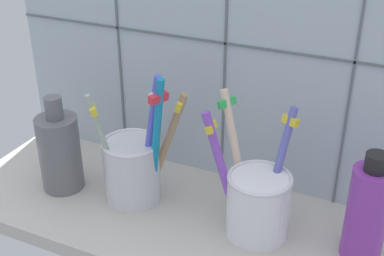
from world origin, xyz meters
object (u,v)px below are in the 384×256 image
toothbrush_cup_left (134,166)px  soap_bottle (367,212)px  toothbrush_cup_right (257,200)px  ceramic_vase (60,151)px

toothbrush_cup_left → soap_bottle: (29.10, 1.19, 1.03)cm
toothbrush_cup_right → soap_bottle: bearing=5.0°
soap_bottle → toothbrush_cup_left: bearing=-177.7°
toothbrush_cup_right → ceramic_vase: size_ratio=1.22×
toothbrush_cup_left → toothbrush_cup_right: size_ratio=1.11×
toothbrush_cup_right → ceramic_vase: (-27.22, -1.90, 0.98)cm
toothbrush_cup_left → toothbrush_cup_right: toothbrush_cup_left is taller
toothbrush_cup_right → ceramic_vase: bearing=-176.0°
toothbrush_cup_left → ceramic_vase: bearing=-170.3°
toothbrush_cup_left → ceramic_vase: toothbrush_cup_left is taller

